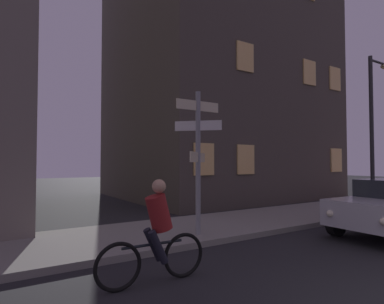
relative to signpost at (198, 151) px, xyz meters
The scene contains 5 objects.
sidewalk_kerb 2.26m from the signpost, 76.55° to the left, with size 40.00×3.02×0.14m, color gray.
signpost is the anchor object (origin of this frame).
street_lamp 9.31m from the signpost, ahead, with size 1.46×0.28×6.17m.
cyclist 3.16m from the signpost, 137.26° to the right, with size 1.82×0.33×1.61m.
building_right_block 12.95m from the signpost, 50.58° to the left, with size 10.39×9.58×19.92m.
Camera 1 is at (-4.46, -0.90, 1.87)m, focal length 29.29 mm.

